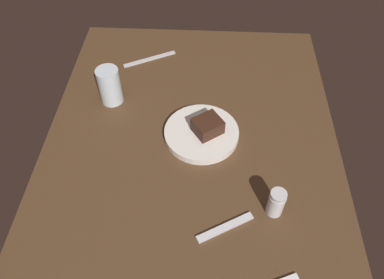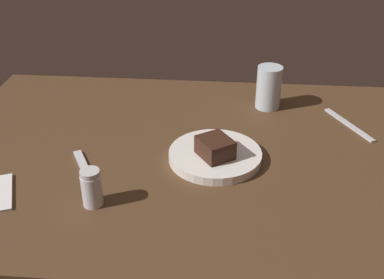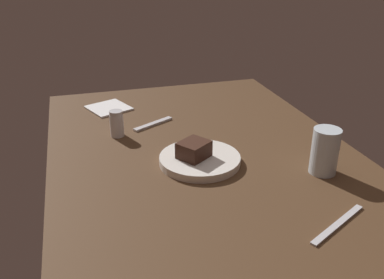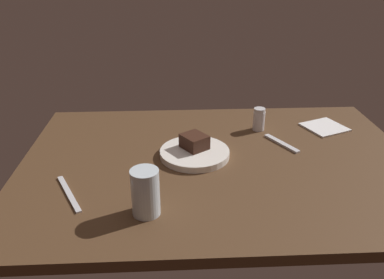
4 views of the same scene
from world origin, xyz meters
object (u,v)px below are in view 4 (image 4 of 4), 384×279
Objects in this scene: chocolate_cake_slice at (194,142)px; water_glass at (145,192)px; dessert_spoon at (282,143)px; folded_napkin at (325,127)px; salt_shaker at (259,119)px; dessert_plate at (195,153)px; butter_knife at (69,193)px.

chocolate_cake_slice is 33.03cm from water_glass.
dessert_spoon is 1.13× the size of folded_napkin.
dessert_spoon is at bearing 113.83° from salt_shaker.
dessert_plate is 1.13× the size of butter_knife.
dessert_plate reaches higher than butter_knife.
water_glass reaches higher than salt_shaker.
dessert_plate is at bearing 38.33° from salt_shaker.
dessert_plate is at bearing 90.04° from chocolate_cake_slice.
salt_shaker reaches higher than folded_napkin.
salt_shaker is 69.40cm from butter_knife.
butter_knife is at bearing -23.73° from water_glass.
dessert_plate is 29.84cm from dessert_spoon.
salt_shaker is 60.12cm from water_glass.
salt_shaker is at bearing 174.86° from dessert_spoon.
dessert_plate is 1.43× the size of dessert_spoon.
dessert_spoon is at bearing -140.27° from water_glass.
salt_shaker reaches higher than dessert_spoon.
folded_napkin is (-24.12, -0.20, -3.68)cm from salt_shaker.
salt_shaker reaches higher than dessert_plate.
water_glass is 77.67cm from folded_napkin.
dessert_plate is 39.24cm from butter_knife.
water_glass reaches higher than dessert_plate.
folded_napkin is at bearing -92.42° from butter_knife.
dessert_spoon is at bearing -170.10° from chocolate_cake_slice.
chocolate_cake_slice is at bearing 19.89° from folded_napkin.
dessert_plate is at bearing -105.95° from dessert_spoon.
folded_napkin is at bearing -179.54° from salt_shaker.
water_glass is at bearing 37.81° from folded_napkin.
dessert_plate is 2.86× the size of chocolate_cake_slice.
folded_napkin is at bearing -160.11° from chocolate_cake_slice.
salt_shaker is at bearing 0.46° from folded_napkin.
water_glass is at bearing 66.15° from chocolate_cake_slice.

